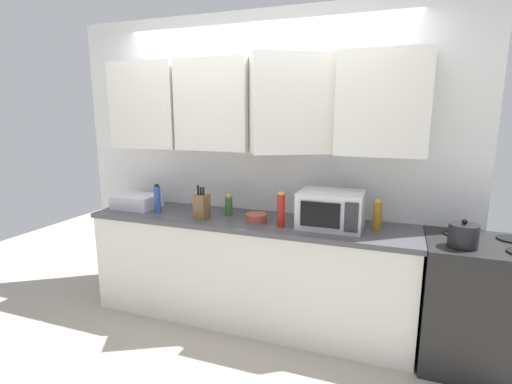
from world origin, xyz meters
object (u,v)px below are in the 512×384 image
(stove_range, at_px, (479,305))
(dish_rack, at_px, (137,201))
(knife_block, at_px, (202,206))
(bottle_amber_vinegar, at_px, (377,216))
(bottle_red_sauce, at_px, (281,210))
(bowl_ceramic_small, at_px, (256,218))
(kettle, at_px, (463,235))
(bottle_green_oil, at_px, (229,206))
(bottle_blue_cleaner, at_px, (157,199))
(microwave, at_px, (331,210))

(stove_range, relative_size, dish_rack, 2.40)
(knife_block, bearing_deg, stove_range, 2.81)
(bottle_amber_vinegar, bearing_deg, bottle_red_sauce, -165.55)
(bottle_red_sauce, relative_size, bowl_ceramic_small, 1.51)
(kettle, bearing_deg, bottle_green_oil, 173.34)
(bottle_amber_vinegar, xyz_separation_m, bowl_ceramic_small, (-0.93, -0.12, -0.08))
(bottle_blue_cleaner, height_order, bowl_ceramic_small, bottle_blue_cleaner)
(kettle, relative_size, bottle_red_sauce, 0.68)
(bottle_blue_cleaner, relative_size, bottle_red_sauce, 0.93)
(stove_range, height_order, dish_rack, dish_rack)
(bottle_red_sauce, distance_m, bottle_green_oil, 0.55)
(microwave, bearing_deg, knife_block, -173.82)
(stove_range, height_order, kettle, kettle)
(kettle, distance_m, bottle_blue_cleaner, 2.39)
(bottle_amber_vinegar, relative_size, bowl_ceramic_small, 1.28)
(stove_range, distance_m, bottle_red_sauce, 1.53)
(bowl_ceramic_small, bearing_deg, bottle_green_oil, 159.88)
(bottle_green_oil, bearing_deg, stove_range, -1.96)
(microwave, relative_size, knife_block, 1.71)
(bottle_amber_vinegar, bearing_deg, bowl_ceramic_small, -172.86)
(kettle, height_order, bottle_red_sauce, bottle_red_sauce)
(stove_range, relative_size, knife_block, 3.25)
(bowl_ceramic_small, bearing_deg, microwave, 4.86)
(bottle_blue_cleaner, relative_size, bottle_green_oil, 1.38)
(dish_rack, xyz_separation_m, knife_block, (0.74, -0.12, 0.04))
(bottle_amber_vinegar, height_order, bottle_red_sauce, bottle_red_sauce)
(kettle, bearing_deg, bottle_blue_cleaner, 178.20)
(microwave, bearing_deg, stove_range, -0.56)
(kettle, xyz_separation_m, bottle_green_oil, (-1.76, 0.21, -0.00))
(microwave, distance_m, bottle_amber_vinegar, 0.34)
(stove_range, distance_m, kettle, 0.58)
(dish_rack, bearing_deg, bottle_red_sauce, -4.96)
(dish_rack, bearing_deg, bottle_blue_cleaner, -16.62)
(dish_rack, height_order, knife_block, knife_block)
(bottle_green_oil, distance_m, bowl_ceramic_small, 0.31)
(dish_rack, height_order, bottle_green_oil, bottle_green_oil)
(bottle_amber_vinegar, xyz_separation_m, bottle_blue_cleaner, (-1.84, -0.14, 0.01))
(bottle_red_sauce, bearing_deg, kettle, -1.67)
(microwave, bearing_deg, kettle, -9.63)
(microwave, bearing_deg, dish_rack, 179.69)
(bowl_ceramic_small, bearing_deg, bottle_amber_vinegar, 7.14)
(kettle, relative_size, knife_block, 0.66)
(bottle_red_sauce, xyz_separation_m, bottle_green_oil, (-0.52, 0.17, -0.05))
(microwave, xyz_separation_m, bottle_blue_cleaner, (-1.50, -0.08, -0.02))
(kettle, xyz_separation_m, microwave, (-0.89, 0.15, 0.06))
(kettle, bearing_deg, microwave, 170.37)
(stove_range, height_order, bottle_red_sauce, bottle_red_sauce)
(stove_range, distance_m, bottle_amber_vinegar, 0.91)
(microwave, distance_m, dish_rack, 1.79)
(microwave, bearing_deg, bottle_red_sauce, -162.53)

